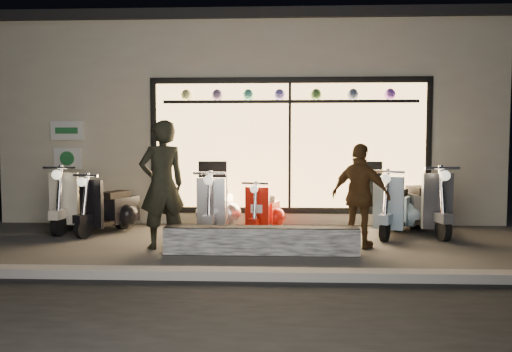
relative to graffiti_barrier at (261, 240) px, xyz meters
The scene contains 12 objects.
ground 0.76m from the graffiti_barrier, 117.28° to the left, with size 40.00×40.00×0.00m, color #383533.
kerb 1.40m from the graffiti_barrier, 103.95° to the right, with size 40.00×0.25×0.12m, color slate.
shop_building 5.95m from the graffiti_barrier, 93.36° to the left, with size 10.20×6.23×4.20m.
graffiti_barrier is the anchor object (origin of this frame).
scooter_silver 1.96m from the graffiti_barrier, 116.08° to the left, with size 0.52×1.51×1.08m.
scooter_red 1.72m from the graffiti_barrier, 90.20° to the left, with size 0.59×1.29×0.91m.
scooter_black 3.27m from the graffiti_barrier, 147.56° to the left, with size 0.81×1.42×1.03m.
scooter_cream 4.07m from the graffiti_barrier, 149.43° to the left, with size 0.55×1.60×1.15m.
scooter_blue 2.92m from the graffiti_barrier, 37.16° to the left, with size 0.92×1.52×1.11m.
scooter_grey 3.42m from the graffiti_barrier, 34.11° to the left, with size 0.66×1.64×1.16m.
man 1.75m from the graffiti_barrier, 166.25° to the left, with size 0.71×0.47×1.95m, color black.
woman 1.69m from the graffiti_barrier, 18.64° to the left, with size 0.94×0.39×1.60m, color #55371B.
Camera 1 is at (0.57, -7.76, 1.60)m, focal length 35.00 mm.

